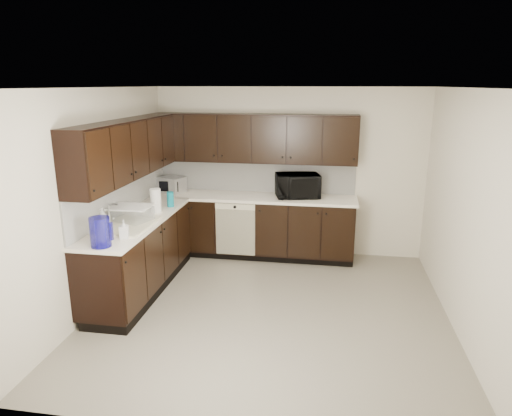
{
  "coord_description": "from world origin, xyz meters",
  "views": [
    {
      "loc": [
        0.62,
        -4.76,
        2.54
      ],
      "look_at": [
        -0.26,
        0.6,
        1.06
      ],
      "focal_mm": 32.0,
      "sensor_mm": 36.0,
      "label": 1
    }
  ],
  "objects_px": {
    "toaster_oven": "(172,184)",
    "storage_bin": "(131,214)",
    "blue_pitcher": "(100,232)",
    "sink": "(128,231)",
    "microwave": "(297,186)"
  },
  "relations": [
    {
      "from": "sink",
      "to": "microwave",
      "type": "relative_size",
      "value": 1.33
    },
    {
      "from": "sink",
      "to": "blue_pitcher",
      "type": "height_order",
      "value": "blue_pitcher"
    },
    {
      "from": "storage_bin",
      "to": "blue_pitcher",
      "type": "distance_m",
      "value": 0.88
    },
    {
      "from": "microwave",
      "to": "toaster_oven",
      "type": "height_order",
      "value": "microwave"
    },
    {
      "from": "microwave",
      "to": "blue_pitcher",
      "type": "distance_m",
      "value": 3.02
    },
    {
      "from": "microwave",
      "to": "storage_bin",
      "type": "relative_size",
      "value": 1.33
    },
    {
      "from": "microwave",
      "to": "blue_pitcher",
      "type": "xyz_separation_m",
      "value": [
        -1.8,
        -2.42,
        -0.02
      ]
    },
    {
      "from": "sink",
      "to": "storage_bin",
      "type": "xyz_separation_m",
      "value": [
        -0.04,
        0.19,
        0.15
      ]
    },
    {
      "from": "storage_bin",
      "to": "blue_pitcher",
      "type": "bearing_deg",
      "value": -85.11
    },
    {
      "from": "microwave",
      "to": "toaster_oven",
      "type": "bearing_deg",
      "value": 164.94
    },
    {
      "from": "toaster_oven",
      "to": "storage_bin",
      "type": "bearing_deg",
      "value": -65.12
    },
    {
      "from": "blue_pitcher",
      "to": "microwave",
      "type": "bearing_deg",
      "value": 67.09
    },
    {
      "from": "microwave",
      "to": "storage_bin",
      "type": "distance_m",
      "value": 2.43
    },
    {
      "from": "microwave",
      "to": "toaster_oven",
      "type": "relative_size",
      "value": 1.66
    },
    {
      "from": "sink",
      "to": "toaster_oven",
      "type": "distance_m",
      "value": 1.76
    }
  ]
}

